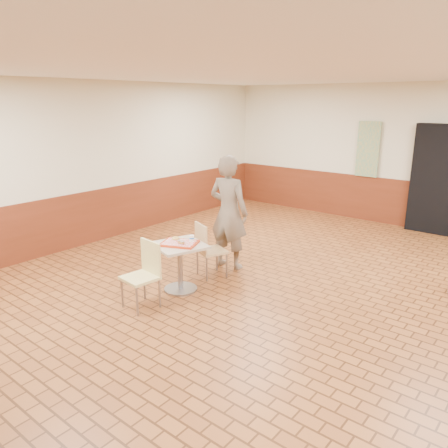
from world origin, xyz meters
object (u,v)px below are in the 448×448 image
Objects in this scene: chair_main_back at (207,247)px; ring_donut at (176,238)px; customer at (229,212)px; main_table at (180,259)px; chair_main_front at (144,271)px; serving_tray at (179,243)px; long_john_donut at (181,242)px; paper_cup at (192,238)px.

ring_donut is (-0.10, -0.57, 0.26)m from chair_main_back.
customer is 1.12m from ring_donut.
customer is (-0.01, 0.53, 0.44)m from chair_main_back.
main_table is at bearing 84.82° from customer.
serving_tray is at bearing 95.92° from chair_main_front.
paper_cup is at bearing 74.62° from long_john_donut.
chair_main_back is at bearing 83.92° from customer.
chair_main_back is at bearing 80.14° from ring_donut.
serving_tray reaches higher than main_table.
ring_donut is at bearing 157.00° from serving_tray.
chair_main_back is at bearing 97.95° from long_john_donut.
long_john_donut is (0.09, -0.66, 0.27)m from chair_main_back.
chair_main_front is 0.67m from long_john_donut.
serving_tray is 4.45× the size of ring_donut.
customer reaches higher than long_john_donut.
ring_donut is 1.23× the size of paper_cup.
serving_tray is at bearing 116.07° from chair_main_back.
customer is at bearing 94.84° from long_john_donut.
long_john_donut is at bearing -105.38° from paper_cup.
chair_main_front is at bearing -90.56° from main_table.
serving_tray is at bearing -23.00° from ring_donut.
long_john_donut is (0.06, -0.03, 0.04)m from serving_tray.
ring_donut is at bearing 78.27° from customer.
ring_donut is 0.21m from long_john_donut.
main_table is 6.37× the size of ring_donut.
chair_main_front is 6.04× the size of long_john_donut.
chair_main_front is 0.48× the size of customer.
main_table is at bearing 116.07° from chair_main_back.
paper_cup reaches higher than main_table.
customer is 3.78× the size of serving_tray.
long_john_donut reaches higher than serving_tray.
paper_cup is (0.05, 0.17, 0.03)m from long_john_donut.
chair_main_front is at bearing -80.16° from ring_donut.
customer reaches higher than main_table.
customer reaches higher than chair_main_front.
chair_main_back is 0.47× the size of customer.
main_table is at bearing -23.00° from ring_donut.
chair_main_front reaches higher than paper_cup.
main_table is 0.79× the size of chair_main_front.
ring_donut is (-0.13, 0.05, 0.03)m from serving_tray.
ring_donut is (-0.09, -1.10, -0.18)m from customer.
chair_main_front is 0.84m from paper_cup.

